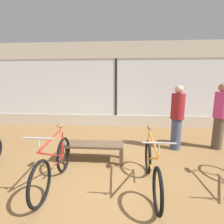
% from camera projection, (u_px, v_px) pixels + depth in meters
% --- Properties ---
extents(ground_plane, '(24.00, 24.00, 0.00)m').
position_uv_depth(ground_plane, '(104.00, 182.00, 3.18)').
color(ground_plane, olive).
extents(shop_back_wall, '(12.00, 0.08, 3.20)m').
position_uv_depth(shop_back_wall, '(116.00, 85.00, 6.65)').
color(shop_back_wall, beige).
rests_on(shop_back_wall, ground_plane).
extents(bicycle_left, '(0.46, 1.69, 1.03)m').
position_uv_depth(bicycle_left, '(54.00, 164.00, 3.04)').
color(bicycle_left, black).
rests_on(bicycle_left, ground_plane).
extents(bicycle_right, '(0.46, 1.72, 1.01)m').
position_uv_depth(bicycle_right, '(152.00, 168.00, 2.95)').
color(bicycle_right, black).
rests_on(bicycle_right, ground_plane).
extents(display_bench, '(1.40, 0.44, 0.41)m').
position_uv_depth(display_bench, '(93.00, 146.00, 3.97)').
color(display_bench, brown).
rests_on(display_bench, ground_plane).
extents(customer_near_rack, '(0.34, 0.34, 1.74)m').
position_uv_depth(customer_near_rack, '(220.00, 115.00, 4.56)').
color(customer_near_rack, brown).
rests_on(customer_near_rack, ground_plane).
extents(customer_by_window, '(0.41, 0.41, 1.70)m').
position_uv_depth(customer_by_window, '(177.00, 116.00, 4.53)').
color(customer_by_window, '#424C6B').
rests_on(customer_by_window, ground_plane).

